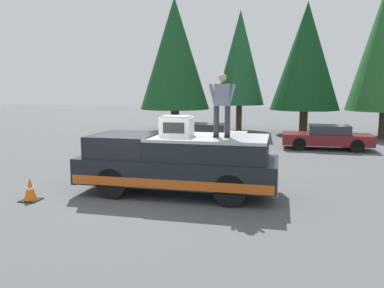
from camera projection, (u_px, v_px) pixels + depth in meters
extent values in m
plane|color=#4C4F51|center=(149.00, 196.00, 10.70)|extent=(90.00, 90.00, 0.00)
cube|color=black|center=(178.00, 169.00, 10.89)|extent=(2.00, 5.50, 0.70)
cube|color=#CC5619|center=(178.00, 176.00, 10.92)|extent=(2.01, 5.39, 0.24)
cube|color=black|center=(127.00, 144.00, 11.13)|extent=(1.84, 1.87, 0.60)
cube|color=black|center=(209.00, 149.00, 10.60)|extent=(1.92, 3.19, 0.52)
cube|color=#A8AAAF|center=(209.00, 138.00, 10.56)|extent=(1.94, 3.19, 0.08)
cube|color=#232326|center=(90.00, 174.00, 11.52)|extent=(1.96, 0.16, 0.20)
cube|color=#B2B5BA|center=(275.00, 184.00, 10.33)|extent=(1.96, 0.16, 0.20)
cylinder|color=black|center=(112.00, 183.00, 10.46)|extent=(0.30, 0.84, 0.84)
cylinder|color=black|center=(135.00, 170.00, 12.10)|extent=(0.30, 0.84, 0.84)
cylinder|color=black|center=(230.00, 190.00, 9.76)|extent=(0.30, 0.84, 0.84)
cylinder|color=black|center=(238.00, 175.00, 11.39)|extent=(0.30, 0.84, 0.84)
cube|color=silver|center=(177.00, 127.00, 10.59)|extent=(0.64, 0.84, 0.52)
cube|color=#2D2D30|center=(174.00, 128.00, 10.28)|extent=(0.01, 0.59, 0.29)
cube|color=#99999E|center=(177.00, 116.00, 10.55)|extent=(0.58, 0.76, 0.04)
cylinder|color=#333338|center=(227.00, 122.00, 10.35)|extent=(0.15, 0.15, 0.84)
cube|color=black|center=(227.00, 136.00, 10.37)|extent=(0.26, 0.11, 0.08)
cylinder|color=#333338|center=(216.00, 121.00, 10.42)|extent=(0.15, 0.15, 0.84)
cube|color=black|center=(216.00, 136.00, 10.43)|extent=(0.26, 0.11, 0.08)
cube|color=gray|center=(222.00, 95.00, 10.28)|extent=(0.24, 0.40, 0.58)
sphere|color=tan|center=(222.00, 78.00, 10.21)|extent=(0.22, 0.22, 0.22)
cylinder|color=gray|center=(231.00, 95.00, 10.19)|extent=(0.09, 0.23, 0.58)
cylinder|color=gray|center=(213.00, 95.00, 10.30)|extent=(0.09, 0.23, 0.58)
cube|color=maroon|center=(326.00, 139.00, 18.59)|extent=(1.64, 4.10, 0.50)
cube|color=#282D38|center=(329.00, 130.00, 18.50)|extent=(1.31, 1.89, 0.42)
cylinder|color=black|center=(299.00, 144.00, 18.20)|extent=(0.20, 0.62, 0.62)
cylinder|color=black|center=(298.00, 140.00, 19.59)|extent=(0.20, 0.62, 0.62)
cylinder|color=black|center=(357.00, 146.00, 17.64)|extent=(0.20, 0.62, 0.62)
cylinder|color=black|center=(352.00, 141.00, 19.03)|extent=(0.20, 0.62, 0.62)
cube|color=white|center=(205.00, 137.00, 19.34)|extent=(1.64, 4.10, 0.50)
cube|color=#282D38|center=(207.00, 128.00, 19.25)|extent=(1.31, 1.89, 0.42)
cylinder|color=black|center=(177.00, 142.00, 18.96)|extent=(0.20, 0.62, 0.62)
cylinder|color=black|center=(184.00, 138.00, 20.35)|extent=(0.20, 0.62, 0.62)
cylinder|color=black|center=(228.00, 143.00, 18.40)|extent=(0.20, 0.62, 0.62)
cylinder|color=black|center=(232.00, 139.00, 19.78)|extent=(0.20, 0.62, 0.62)
cube|color=black|center=(31.00, 200.00, 10.28)|extent=(0.47, 0.47, 0.03)
cone|color=orange|center=(30.00, 189.00, 10.24)|extent=(0.36, 0.36, 0.62)
cylinder|color=white|center=(30.00, 188.00, 10.24)|extent=(0.19, 0.19, 0.06)
cylinder|color=#4C3826|center=(384.00, 124.00, 22.61)|extent=(0.53, 0.53, 1.60)
cylinder|color=#4C3826|center=(303.00, 122.00, 24.57)|extent=(0.51, 0.51, 1.53)
cone|color=#14421E|center=(306.00, 56.00, 23.96)|extent=(4.25, 4.25, 6.58)
cylinder|color=#4C3826|center=(239.00, 118.00, 26.26)|extent=(0.39, 0.39, 1.77)
cone|color=#1E562D|center=(240.00, 58.00, 25.67)|extent=(3.28, 3.28, 6.17)
cylinder|color=#4C3826|center=(175.00, 120.00, 25.96)|extent=(0.55, 0.55, 1.50)
cone|color=#194C23|center=(175.00, 54.00, 25.32)|extent=(4.55, 4.55, 7.18)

